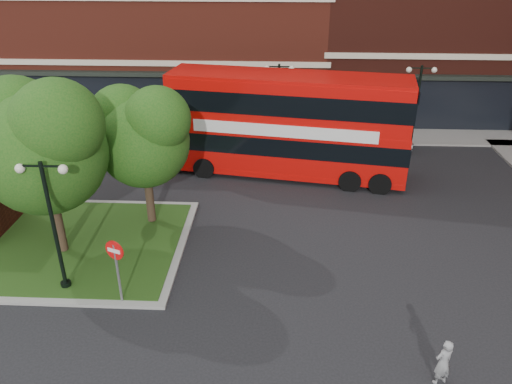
# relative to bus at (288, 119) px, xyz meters

# --- Properties ---
(ground) EXTENTS (120.00, 120.00, 0.00)m
(ground) POSITION_rel_bus_xyz_m (-2.49, -10.59, -3.07)
(ground) COLOR black
(ground) RESTS_ON ground
(pavement_far) EXTENTS (44.00, 3.00, 0.12)m
(pavement_far) POSITION_rel_bus_xyz_m (-2.49, 5.91, -3.01)
(pavement_far) COLOR slate
(pavement_far) RESTS_ON ground
(terrace_far_left) EXTENTS (26.00, 12.00, 14.00)m
(terrace_far_left) POSITION_rel_bus_xyz_m (-10.49, 13.41, 3.93)
(terrace_far_left) COLOR maroon
(terrace_far_left) RESTS_ON ground
(traffic_island) EXTENTS (12.60, 7.60, 0.15)m
(traffic_island) POSITION_rel_bus_xyz_m (-10.49, -7.59, -3.01)
(traffic_island) COLOR gray
(traffic_island) RESTS_ON ground
(tree_island_west) EXTENTS (5.40, 4.71, 7.21)m
(tree_island_west) POSITION_rel_bus_xyz_m (-9.09, -8.02, 1.72)
(tree_island_west) COLOR #2D2116
(tree_island_west) RESTS_ON ground
(tree_island_east) EXTENTS (4.46, 3.90, 6.29)m
(tree_island_east) POSITION_rel_bus_xyz_m (-6.07, -5.53, 1.17)
(tree_island_east) COLOR #2D2116
(tree_island_east) RESTS_ON ground
(lamp_island) EXTENTS (1.72, 0.36, 5.00)m
(lamp_island) POSITION_rel_bus_xyz_m (-7.99, -10.39, -0.25)
(lamp_island) COLOR black
(lamp_island) RESTS_ON ground
(lamp_far_left) EXTENTS (1.72, 0.36, 5.00)m
(lamp_far_left) POSITION_rel_bus_xyz_m (-0.49, 3.91, -0.25)
(lamp_far_left) COLOR black
(lamp_far_left) RESTS_ON ground
(lamp_far_right) EXTENTS (1.72, 0.36, 5.00)m
(lamp_far_right) POSITION_rel_bus_xyz_m (7.51, 3.91, -0.25)
(lamp_far_right) COLOR black
(lamp_far_right) RESTS_ON ground
(bus) EXTENTS (12.56, 4.75, 4.68)m
(bus) POSITION_rel_bus_xyz_m (0.00, 0.00, 0.00)
(bus) COLOR #C20A07
(bus) RESTS_ON ground
(woman) EXTENTS (0.66, 0.56, 1.54)m
(woman) POSITION_rel_bus_xyz_m (4.27, -14.09, -2.31)
(woman) COLOR gray
(woman) RESTS_ON ground
(car_silver) EXTENTS (3.81, 1.64, 1.28)m
(car_silver) POSITION_rel_bus_xyz_m (-7.61, 5.41, -2.43)
(car_silver) COLOR #BBBDC3
(car_silver) RESTS_ON ground
(car_white) EXTENTS (4.90, 2.22, 1.56)m
(car_white) POSITION_rel_bus_xyz_m (5.11, 3.91, -2.29)
(car_white) COLOR silver
(car_white) RESTS_ON ground
(no_entry_sign) EXTENTS (0.67, 0.31, 2.54)m
(no_entry_sign) POSITION_rel_bus_xyz_m (-5.75, -11.09, -1.26)
(no_entry_sign) COLOR slate
(no_entry_sign) RESTS_ON ground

